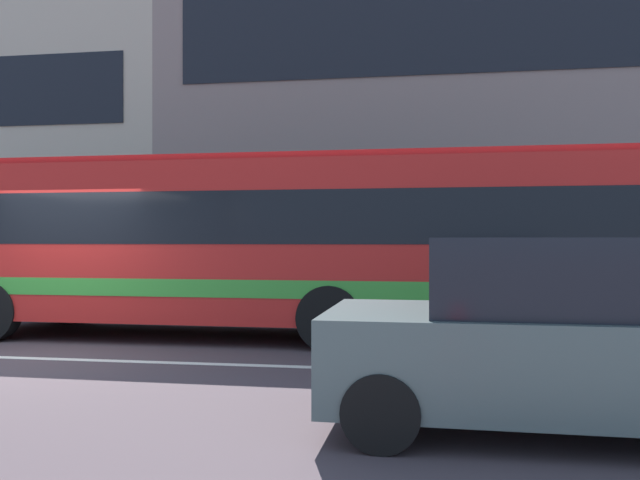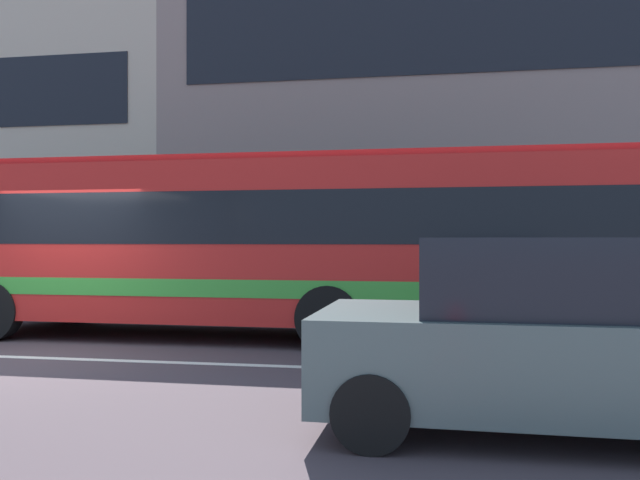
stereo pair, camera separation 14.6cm
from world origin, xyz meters
name	(u,v)px [view 1 (the left image)]	position (x,y,z in m)	size (l,w,h in m)	color
ground_plane	(22,358)	(0.00, 0.00, 0.00)	(160.00, 160.00, 0.00)	#463A3F
lane_centre_line	(22,358)	(0.00, 0.00, 0.00)	(60.00, 0.16, 0.01)	silver
hedge_row_far	(231,293)	(1.20, 6.25, 0.44)	(17.47, 1.10, 0.87)	#20481B
apartment_block_right	(543,99)	(9.74, 14.90, 6.53)	(24.13, 10.21, 13.06)	gray
transit_bus	(297,239)	(3.52, 2.45, 1.69)	(11.99, 2.73, 3.07)	red
sedan_oncoming	(560,339)	(6.87, -2.45, 0.81)	(4.25, 2.02, 1.71)	#475857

